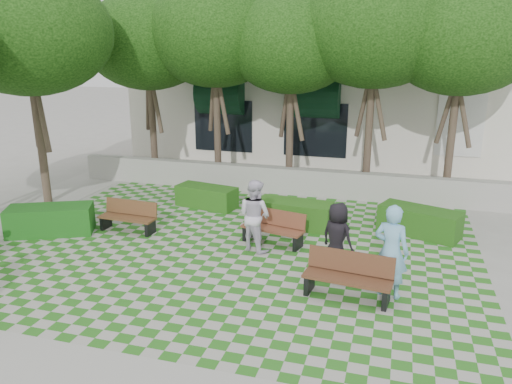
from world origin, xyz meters
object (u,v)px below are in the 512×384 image
(hedge_west, at_px, (50,220))
(bench_mid, at_px, (274,228))
(hedge_midright, at_px, (294,214))
(person_dark, at_px, (337,237))
(bench_west, at_px, (129,217))
(hedge_midleft, at_px, (207,197))
(person_blue, at_px, (391,251))
(bench_east, at_px, (348,277))
(hedge_east, at_px, (419,222))
(person_white, at_px, (255,215))

(hedge_west, bearing_deg, bench_mid, 9.71)
(bench_mid, relative_size, hedge_midright, 0.82)
(person_dark, bearing_deg, bench_west, 19.13)
(hedge_midleft, distance_m, person_blue, 7.27)
(bench_mid, bearing_deg, hedge_midright, 92.96)
(bench_east, bearing_deg, hedge_east, 77.25)
(bench_west, height_order, person_blue, person_blue)
(hedge_east, distance_m, person_dark, 3.47)
(hedge_midright, height_order, person_blue, person_blue)
(person_white, bearing_deg, bench_west, 21.23)
(person_dark, relative_size, person_white, 0.89)
(bench_west, distance_m, hedge_west, 2.08)
(bench_mid, height_order, person_white, person_white)
(bench_mid, distance_m, hedge_east, 4.00)
(hedge_west, relative_size, person_blue, 1.13)
(bench_east, distance_m, person_dark, 1.30)
(person_dark, bearing_deg, hedge_west, 27.12)
(bench_mid, xyz_separation_m, bench_west, (-4.05, -0.25, -0.01))
(bench_east, xyz_separation_m, person_dark, (-0.39, 1.19, 0.36))
(bench_mid, distance_m, hedge_midright, 1.41)
(bench_east, distance_m, hedge_midleft, 6.85)
(person_dark, bearing_deg, hedge_midleft, -9.53)
(bench_mid, distance_m, person_dark, 2.17)
(hedge_east, distance_m, hedge_west, 9.98)
(hedge_midright, distance_m, person_white, 2.09)
(bench_west, height_order, person_white, person_white)
(hedge_midright, distance_m, hedge_west, 6.68)
(hedge_east, bearing_deg, person_blue, -100.13)
(bench_west, bearing_deg, bench_east, -15.86)
(hedge_east, height_order, person_white, person_white)
(hedge_midright, bearing_deg, bench_mid, -100.23)
(bench_east, distance_m, person_white, 3.15)
(bench_east, xyz_separation_m, hedge_east, (1.47, 4.09, -0.08))
(hedge_east, bearing_deg, bench_east, -109.72)
(bench_east, bearing_deg, person_white, 150.50)
(bench_west, relative_size, person_white, 0.89)
(person_dark, height_order, person_white, person_white)
(hedge_west, bearing_deg, bench_east, -9.55)
(person_blue, relative_size, person_dark, 1.21)
(bench_mid, relative_size, bench_west, 1.06)
(bench_east, distance_m, hedge_west, 8.25)
(bench_west, bearing_deg, person_dark, -6.10)
(bench_west, xyz_separation_m, hedge_east, (7.67, 1.95, -0.04))
(bench_west, distance_m, hedge_midright, 4.60)
(bench_east, height_order, person_white, person_white)
(hedge_midright, height_order, person_white, person_white)
(bench_mid, height_order, hedge_east, bench_mid)
(bench_mid, height_order, person_blue, person_blue)
(bench_mid, distance_m, person_blue, 3.65)
(hedge_midright, bearing_deg, bench_west, -159.19)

